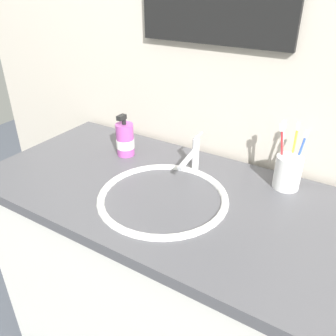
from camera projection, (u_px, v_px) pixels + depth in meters
tiled_wall_back at (215, 65)px, 1.21m from camera, size 2.40×0.04×2.40m
vanity_counter at (163, 285)px, 1.32m from camera, size 1.20×0.61×0.88m
sink_basin at (163, 209)px, 1.08m from camera, size 0.40×0.40×0.12m
faucet at (193, 155)px, 1.18m from camera, size 0.02×0.15×0.13m
toothbrush_cup at (288, 172)px, 1.09m from camera, size 0.08×0.08×0.11m
toothbrush_white at (282, 149)px, 1.08m from camera, size 0.03×0.01×0.21m
toothbrush_yellow at (293, 150)px, 1.09m from camera, size 0.02×0.04×0.20m
toothbrush_red at (282, 151)px, 1.08m from camera, size 0.04×0.01×0.20m
toothbrush_blue at (299, 155)px, 1.08m from camera, size 0.03×0.05×0.18m
soap_dispenser at (125, 140)px, 1.29m from camera, size 0.07×0.07×0.16m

